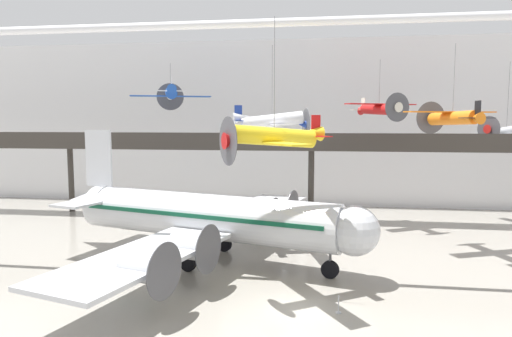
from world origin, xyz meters
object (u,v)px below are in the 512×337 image
suspended_plane_blue_trainer (171,93)px  suspended_plane_orange_highwing (453,118)px  suspended_plane_yellow_lowwing (274,137)px  suspended_plane_white_twin (272,121)px  stanchion_barrier (338,308)px  airliner_silver_main (203,217)px  suspended_plane_red_highwing (379,109)px  suspended_plane_silver_racer (506,132)px

suspended_plane_blue_trainer → suspended_plane_orange_highwing: bearing=-128.7°
suspended_plane_blue_trainer → suspended_plane_yellow_lowwing: 26.66m
suspended_plane_white_twin → stanchion_barrier: 18.33m
suspended_plane_orange_highwing → stanchion_barrier: bearing=124.5°
airliner_silver_main → suspended_plane_yellow_lowwing: suspended_plane_yellow_lowwing is taller
airliner_silver_main → suspended_plane_blue_trainer: (-7.80, 15.57, 11.04)m
suspended_plane_white_twin → stanchion_barrier: (5.51, -13.50, -11.10)m
suspended_plane_orange_highwing → suspended_plane_yellow_lowwing: size_ratio=0.89×
stanchion_barrier → airliner_silver_main: bearing=139.8°
suspended_plane_blue_trainer → suspended_plane_white_twin: bearing=-150.8°
airliner_silver_main → suspended_plane_orange_highwing: bearing=32.3°
airliner_silver_main → suspended_plane_orange_highwing: suspended_plane_orange_highwing is taller
suspended_plane_white_twin → stanchion_barrier: size_ratio=7.75×
stanchion_barrier → suspended_plane_red_highwing: bearing=78.6°
suspended_plane_red_highwing → suspended_plane_blue_trainer: bearing=-119.1°
airliner_silver_main → suspended_plane_blue_trainer: size_ratio=3.58×
stanchion_barrier → suspended_plane_silver_racer: bearing=55.2°
suspended_plane_blue_trainer → stanchion_barrier: 33.95m
suspended_plane_yellow_lowwing → suspended_plane_white_twin: (-1.35, 10.98, 1.03)m
suspended_plane_white_twin → suspended_plane_silver_racer: suspended_plane_white_twin is taller
suspended_plane_blue_trainer → suspended_plane_red_highwing: bearing=-110.3°
airliner_silver_main → suspended_plane_orange_highwing: size_ratio=3.97×
airliner_silver_main → suspended_plane_white_twin: (5.18, 4.48, 7.79)m
suspended_plane_blue_trainer → suspended_plane_yellow_lowwing: size_ratio=0.99×
suspended_plane_yellow_lowwing → suspended_plane_silver_racer: suspended_plane_yellow_lowwing is taller
airliner_silver_main → suspended_plane_yellow_lowwing: size_ratio=3.54×
suspended_plane_white_twin → suspended_plane_blue_trainer: bearing=124.1°
suspended_plane_red_highwing → stanchion_barrier: suspended_plane_red_highwing is taller
suspended_plane_yellow_lowwing → suspended_plane_orange_highwing: bearing=-170.8°
suspended_plane_orange_highwing → suspended_plane_white_twin: (-15.55, -1.56, -0.32)m
suspended_plane_white_twin → suspended_plane_silver_racer: 28.36m
suspended_plane_orange_highwing → suspended_plane_red_highwing: size_ratio=1.05×
suspended_plane_orange_highwing → stanchion_barrier: 21.41m
suspended_plane_silver_racer → suspended_plane_orange_highwing: bearing=20.1°
suspended_plane_red_highwing → suspended_plane_silver_racer: (14.18, 2.93, -2.53)m
suspended_plane_blue_trainer → suspended_plane_silver_racer: bearing=-105.9°
airliner_silver_main → suspended_plane_silver_racer: suspended_plane_silver_racer is taller
suspended_plane_blue_trainer → stanchion_barrier: bearing=-163.3°
airliner_silver_main → suspended_plane_red_highwing: size_ratio=4.15×
suspended_plane_orange_highwing → suspended_plane_blue_trainer: bearing=49.7°
suspended_plane_blue_trainer → suspended_plane_white_twin: suspended_plane_blue_trainer is taller
suspended_plane_blue_trainer → suspended_plane_yellow_lowwing: bearing=-167.3°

